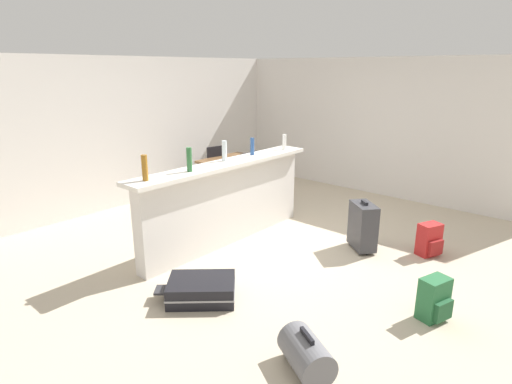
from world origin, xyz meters
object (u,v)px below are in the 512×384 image
at_px(backpack_green, 434,300).
at_px(backpack_red, 429,240).
at_px(dining_chair_far_side, 214,167).
at_px(suitcase_flat_black, 201,289).
at_px(bottle_blue, 252,146).
at_px(dining_table, 233,164).
at_px(bottle_clear, 224,151).
at_px(suitcase_upright_charcoal, 363,226).
at_px(bottle_white, 284,142).
at_px(bottle_amber, 145,168).
at_px(duffel_bag_grey, 306,354).
at_px(bottle_green, 189,160).
at_px(dining_chair_near_partition, 253,177).

bearing_deg(backpack_green, backpack_red, 20.98).
bearing_deg(dining_chair_far_side, suitcase_flat_black, -135.42).
bearing_deg(bottle_blue, dining_table, 55.02).
distance_m(bottle_clear, suitcase_upright_charcoal, 2.07).
height_order(bottle_blue, bottle_white, bottle_blue).
xyz_separation_m(bottle_amber, suitcase_upright_charcoal, (2.22, -1.53, -0.94)).
bearing_deg(duffel_bag_grey, dining_chair_far_side, 54.91).
bearing_deg(bottle_clear, backpack_green, -91.36).
height_order(bottle_green, dining_chair_far_side, bottle_green).
bearing_deg(bottle_green, suitcase_upright_charcoal, -42.52).
bearing_deg(dining_table, bottle_amber, -154.14).
height_order(bottle_green, dining_chair_near_partition, bottle_green).
distance_m(bottle_green, backpack_green, 3.02).
height_order(bottle_green, suitcase_flat_black, bottle_green).
bearing_deg(duffel_bag_grey, suitcase_upright_charcoal, 17.73).
relative_size(bottle_clear, dining_chair_far_side, 0.29).
height_order(bottle_amber, dining_chair_near_partition, bottle_amber).
relative_size(bottle_amber, bottle_white, 1.25).
distance_m(bottle_amber, backpack_green, 3.23).
xyz_separation_m(dining_table, suitcase_flat_black, (-2.72, -2.18, -0.54)).
height_order(dining_chair_near_partition, duffel_bag_grey, dining_chair_near_partition).
relative_size(dining_table, dining_chair_far_side, 1.18).
bearing_deg(dining_chair_far_side, bottle_clear, -129.15).
bearing_deg(bottle_green, bottle_blue, 4.30).
bearing_deg(dining_chair_near_partition, bottle_clear, -153.00).
bearing_deg(bottle_green, backpack_red, -47.48).
height_order(dining_chair_near_partition, suitcase_upright_charcoal, dining_chair_near_partition).
relative_size(dining_chair_near_partition, backpack_green, 2.21).
distance_m(bottle_amber, backpack_red, 3.62).
distance_m(bottle_amber, dining_chair_near_partition, 2.85).
distance_m(bottle_clear, dining_chair_near_partition, 1.70).
bearing_deg(dining_chair_far_side, backpack_green, -107.82).
bearing_deg(duffel_bag_grey, bottle_clear, 58.18).
xyz_separation_m(bottle_clear, duffel_bag_grey, (-1.46, -2.36, -1.11)).
xyz_separation_m(bottle_amber, duffel_bag_grey, (-0.18, -2.30, -1.11)).
bearing_deg(dining_chair_far_side, suitcase_upright_charcoal, -98.12).
bearing_deg(dining_chair_near_partition, bottle_blue, -139.30).
xyz_separation_m(bottle_amber, bottle_blue, (1.82, 0.05, -0.02)).
relative_size(bottle_clear, suitcase_flat_black, 0.32).
xyz_separation_m(bottle_white, backpack_green, (-1.23, -2.76, -1.04)).
xyz_separation_m(bottle_clear, dining_chair_far_side, (1.41, 1.73, -0.74)).
bearing_deg(bottle_white, duffel_bag_grey, -139.38).
height_order(bottle_blue, suitcase_upright_charcoal, bottle_blue).
distance_m(bottle_clear, bottle_white, 1.17).
height_order(bottle_green, bottle_clear, bottle_green).
height_order(bottle_clear, bottle_blue, bottle_clear).
bearing_deg(bottle_green, backpack_green, -77.32).
bearing_deg(bottle_amber, suitcase_flat_black, -90.73).
height_order(duffel_bag_grey, backpack_red, backpack_red).
distance_m(bottle_blue, dining_chair_far_side, 2.08).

